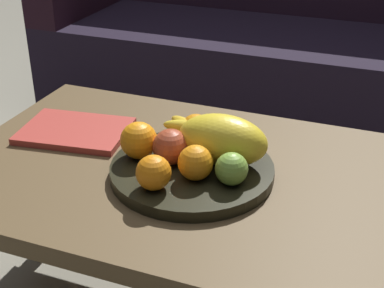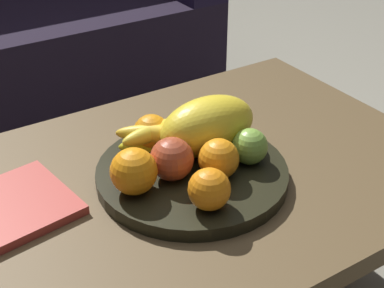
{
  "view_description": "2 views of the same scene",
  "coord_description": "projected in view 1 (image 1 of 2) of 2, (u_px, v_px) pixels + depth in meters",
  "views": [
    {
      "loc": [
        0.38,
        -0.96,
        1.02
      ],
      "look_at": [
        0.02,
        -0.02,
        0.49
      ],
      "focal_mm": 52.25,
      "sensor_mm": 36.0,
      "label": 1
    },
    {
      "loc": [
        -0.43,
        -0.73,
        1.01
      ],
      "look_at": [
        0.02,
        -0.02,
        0.49
      ],
      "focal_mm": 53.46,
      "sensor_mm": 36.0,
      "label": 2
    }
  ],
  "objects": [
    {
      "name": "orange_left",
      "position": [
        195.0,
        163.0,
        1.1
      ],
      "size": [
        0.07,
        0.07,
        0.07
      ],
      "primitive_type": "sphere",
      "color": "orange",
      "rests_on": "fruit_bowl"
    },
    {
      "name": "melon_large_front",
      "position": [
        223.0,
        140.0,
        1.15
      ],
      "size": [
        0.19,
        0.11,
        0.11
      ],
      "primitive_type": "ellipsoid",
      "rotation": [
        0.0,
        0.0,
        0.0
      ],
      "color": "yellow",
      "rests_on": "fruit_bowl"
    },
    {
      "name": "banana_bunch",
      "position": [
        196.0,
        135.0,
        1.22
      ],
      "size": [
        0.15,
        0.15,
        0.06
      ],
      "color": "yellow",
      "rests_on": "fruit_bowl"
    },
    {
      "name": "apple_front",
      "position": [
        171.0,
        147.0,
        1.15
      ],
      "size": [
        0.08,
        0.08,
        0.08
      ],
      "primitive_type": "sphere",
      "color": "#A84226",
      "rests_on": "fruit_bowl"
    },
    {
      "name": "magazine",
      "position": [
        75.0,
        131.0,
        1.34
      ],
      "size": [
        0.27,
        0.21,
        0.02
      ],
      "primitive_type": "cube",
      "rotation": [
        0.0,
        0.0,
        0.14
      ],
      "color": "#B43C33",
      "rests_on": "coffee_table"
    },
    {
      "name": "orange_back",
      "position": [
        154.0,
        173.0,
        1.07
      ],
      "size": [
        0.07,
        0.07,
        0.07
      ],
      "primitive_type": "sphere",
      "color": "orange",
      "rests_on": "fruit_bowl"
    },
    {
      "name": "fruit_bowl",
      "position": [
        192.0,
        170.0,
        1.17
      ],
      "size": [
        0.34,
        0.34,
        0.03
      ],
      "primitive_type": "cylinder",
      "color": "black",
      "rests_on": "coffee_table"
    },
    {
      "name": "orange_right",
      "position": [
        139.0,
        140.0,
        1.17
      ],
      "size": [
        0.08,
        0.08,
        0.08
      ],
      "primitive_type": "sphere",
      "color": "orange",
      "rests_on": "fruit_bowl"
    },
    {
      "name": "apple_left",
      "position": [
        232.0,
        169.0,
        1.08
      ],
      "size": [
        0.07,
        0.07,
        0.07
      ],
      "primitive_type": "sphere",
      "color": "#7BA93F",
      "rests_on": "fruit_bowl"
    },
    {
      "name": "couch",
      "position": [
        261.0,
        46.0,
        2.3
      ],
      "size": [
        1.7,
        0.7,
        0.9
      ],
      "color": "black",
      "rests_on": "ground_plane"
    },
    {
      "name": "coffee_table",
      "position": [
        186.0,
        187.0,
        1.22
      ],
      "size": [
        1.02,
        0.66,
        0.41
      ],
      "color": "brown",
      "rests_on": "ground_plane"
    },
    {
      "name": "orange_front",
      "position": [
        196.0,
        129.0,
        1.23
      ],
      "size": [
        0.07,
        0.07,
        0.07
      ],
      "primitive_type": "sphere",
      "color": "orange",
      "rests_on": "fruit_bowl"
    }
  ]
}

